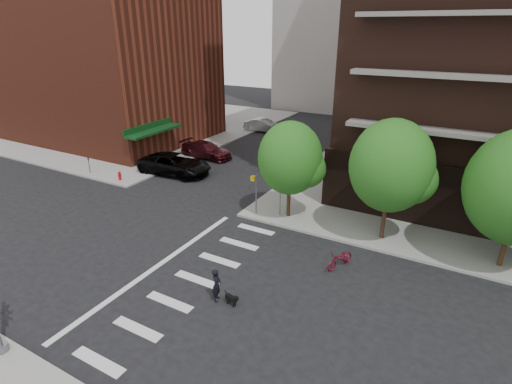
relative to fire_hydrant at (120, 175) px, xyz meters
name	(u,v)px	position (x,y,z in m)	size (l,w,h in m)	color
ground	(151,263)	(10.50, -7.80, -0.55)	(120.00, 120.00, 0.00)	black
sidewalk_nw	(135,123)	(-14.00, 15.70, -0.48)	(31.00, 33.00, 0.15)	gray
crosswalk	(184,275)	(12.71, -7.80, -0.55)	(3.85, 13.00, 0.01)	silver
midrise_nw	(103,41)	(-11.50, 10.20, 9.60)	(21.40, 15.50, 20.00)	maroon
tree_a	(290,158)	(14.50, 0.70, 3.49)	(4.00, 4.00, 5.90)	#301E11
tree_b	(391,166)	(20.50, 0.70, 3.99)	(4.50, 4.50, 6.65)	#301E11
pedestrian_signal	(261,189)	(12.82, 0.12, 1.30)	(2.18, 0.67, 2.60)	slate
fire_hydrant	(120,175)	(0.00, 0.00, 0.00)	(0.24, 0.24, 0.73)	#A50C0C
parking_meter	(89,164)	(-3.50, 0.00, 0.41)	(0.10, 0.08, 1.32)	black
parked_car_black	(175,164)	(2.67, 3.58, 0.31)	(6.22, 2.87, 1.73)	black
parked_car_maroon	(206,150)	(2.30, 8.59, 0.20)	(5.17, 2.10, 1.50)	#421218
parked_car_silver	(264,125)	(2.30, 20.08, 0.21)	(4.64, 1.62, 1.53)	#9CA0A3
scooter	(340,259)	(19.30, -3.29, -0.07)	(0.64, 1.84, 0.97)	maroon
dog_walker	(217,285)	(15.29, -8.62, 0.26)	(0.39, 0.59, 1.62)	black
dog	(232,298)	(16.08, -8.60, -0.19)	(0.70, 0.28, 0.58)	black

